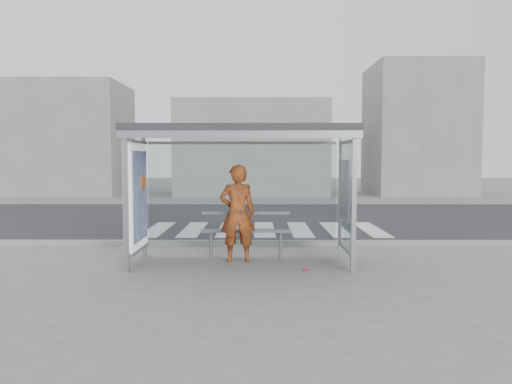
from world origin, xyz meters
TOP-DOWN VIEW (x-y plane):
  - ground at (0.00, 0.00)m, footprint 80.00×80.00m
  - road at (0.00, 7.00)m, footprint 30.00×10.00m
  - curb at (0.00, 1.95)m, footprint 30.00×0.18m
  - crosswalk at (0.50, 4.50)m, footprint 6.55×3.00m
  - bus_shelter at (-0.37, 0.06)m, footprint 4.25×1.65m
  - building_left at (-10.00, 18.00)m, footprint 6.00×5.00m
  - building_center at (0.00, 18.00)m, footprint 8.00×5.00m
  - building_right at (9.00, 18.00)m, footprint 5.00×5.00m
  - person at (-0.08, 0.21)m, footprint 0.73×0.51m
  - bench at (0.08, 0.58)m, footprint 1.80×0.22m
  - soda_can at (1.18, -0.59)m, footprint 0.12×0.11m

SIDE VIEW (x-z plane):
  - ground at x=0.00m, z-range 0.00..0.00m
  - crosswalk at x=0.50m, z-range 0.00..0.00m
  - road at x=0.00m, z-range 0.00..0.01m
  - soda_can at x=1.18m, z-range 0.00..0.06m
  - curb at x=0.00m, z-range 0.00..0.12m
  - bench at x=0.08m, z-range 0.09..1.02m
  - person at x=-0.08m, z-range 0.00..1.89m
  - bus_shelter at x=-0.37m, z-range 0.67..3.29m
  - building_center at x=0.00m, z-range 0.00..5.00m
  - building_left at x=-10.00m, z-range 0.00..6.00m
  - building_right at x=9.00m, z-range 0.00..7.00m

